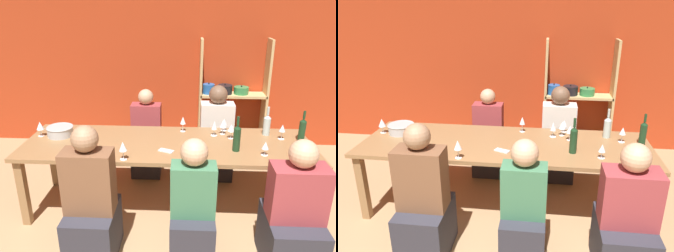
{
  "view_description": "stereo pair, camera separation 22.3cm",
  "coord_description": "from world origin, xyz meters",
  "views": [
    {
      "loc": [
        0.17,
        -1.17,
        2.15
      ],
      "look_at": [
        -0.01,
        2.08,
        0.92
      ],
      "focal_mm": 35.0,
      "sensor_mm": 36.0,
      "label": 1
    },
    {
      "loc": [
        0.39,
        -1.15,
        2.15
      ],
      "look_at": [
        -0.01,
        2.08,
        0.92
      ],
      "focal_mm": 35.0,
      "sensor_mm": 36.0,
      "label": 2
    }
  ],
  "objects": [
    {
      "name": "wall_back_red",
      "position": [
        0.0,
        3.83,
        1.35
      ],
      "size": [
        8.8,
        0.06,
        2.7
      ],
      "color": "#B23819",
      "rests_on": "ground_plane"
    },
    {
      "name": "shelf_unit",
      "position": [
        0.85,
        3.63,
        0.61
      ],
      "size": [
        1.01,
        0.3,
        1.68
      ],
      "color": "tan",
      "rests_on": "ground_plane"
    },
    {
      "name": "dining_table",
      "position": [
        -0.01,
        1.98,
        0.7
      ],
      "size": [
        3.02,
        0.95,
        0.77
      ],
      "color": "olive",
      "rests_on": "ground_plane"
    },
    {
      "name": "mixing_bowl",
      "position": [
        -1.2,
        2.11,
        0.83
      ],
      "size": [
        0.29,
        0.29,
        0.1
      ],
      "color": "#B7BABC",
      "rests_on": "dining_table"
    },
    {
      "name": "wine_bottle_green",
      "position": [
        0.68,
        1.82,
        0.92
      ],
      "size": [
        0.07,
        0.07,
        0.36
      ],
      "color": "#19381E",
      "rests_on": "dining_table"
    },
    {
      "name": "wine_bottle_dark",
      "position": [
        1.4,
        2.1,
        0.91
      ],
      "size": [
        0.07,
        0.07,
        0.34
      ],
      "color": "#19381E",
      "rests_on": "dining_table"
    },
    {
      "name": "wine_bottle_amber",
      "position": [
        1.08,
        2.27,
        0.9
      ],
      "size": [
        0.08,
        0.08,
        0.32
      ],
      "color": "#B2C6C1",
      "rests_on": "dining_table"
    },
    {
      "name": "wine_glass_empty_a",
      "position": [
        -1.41,
        2.09,
        0.89
      ],
      "size": [
        0.08,
        0.08,
        0.16
      ],
      "color": "white",
      "rests_on": "dining_table"
    },
    {
      "name": "wine_glass_red_a",
      "position": [
        0.67,
        2.13,
        0.89
      ],
      "size": [
        0.08,
        0.08,
        0.16
      ],
      "color": "white",
      "rests_on": "dining_table"
    },
    {
      "name": "wine_glass_empty_b",
      "position": [
        0.94,
        1.73,
        0.87
      ],
      "size": [
        0.07,
        0.07,
        0.14
      ],
      "color": "white",
      "rests_on": "dining_table"
    },
    {
      "name": "wine_glass_white_a",
      "position": [
        -0.4,
        1.57,
        0.9
      ],
      "size": [
        0.08,
        0.08,
        0.18
      ],
      "color": "white",
      "rests_on": "dining_table"
    },
    {
      "name": "wine_glass_white_b",
      "position": [
        1.21,
        2.15,
        0.89
      ],
      "size": [
        0.07,
        0.07,
        0.16
      ],
      "color": "white",
      "rests_on": "dining_table"
    },
    {
      "name": "wine_glass_empty_c",
      "position": [
        0.49,
        2.21,
        0.89
      ],
      "size": [
        0.07,
        0.07,
        0.17
      ],
      "color": "white",
      "rests_on": "dining_table"
    },
    {
      "name": "wine_glass_white_c",
      "position": [
        0.59,
        2.26,
        0.89
      ],
      "size": [
        0.08,
        0.08,
        0.17
      ],
      "color": "white",
      "rests_on": "dining_table"
    },
    {
      "name": "wine_glass_red_b",
      "position": [
        0.15,
        2.31,
        0.9
      ],
      "size": [
        0.06,
        0.06,
        0.18
      ],
      "color": "white",
      "rests_on": "dining_table"
    },
    {
      "name": "wine_glass_red_c",
      "position": [
        0.62,
        2.37,
        0.87
      ],
      "size": [
        0.07,
        0.07,
        0.14
      ],
      "color": "white",
      "rests_on": "dining_table"
    },
    {
      "name": "wine_glass_white_d",
      "position": [
        -0.76,
        1.58,
        0.9
      ],
      "size": [
        0.06,
        0.06,
        0.18
      ],
      "color": "white",
      "rests_on": "dining_table"
    },
    {
      "name": "cell_phone",
      "position": [
        -0.01,
        1.77,
        0.78
      ],
      "size": [
        0.17,
        0.12,
        0.01
      ],
      "color": "silver",
      "rests_on": "dining_table"
    },
    {
      "name": "person_near_a",
      "position": [
        0.25,
        1.22,
        0.43
      ],
      "size": [
        0.38,
        0.47,
        1.14
      ],
      "color": "#2D2D38",
      "rests_on": "ground_plane"
    },
    {
      "name": "person_far_a",
      "position": [
        0.58,
        2.78,
        0.44
      ],
      "size": [
        0.42,
        0.52,
        1.21
      ],
      "rotation": [
        0.0,
        0.0,
        3.14
      ],
      "color": "#2D2D38",
      "rests_on": "ground_plane"
    },
    {
      "name": "person_near_b",
      "position": [
        1.09,
        1.15,
        0.43
      ],
      "size": [
        0.45,
        0.56,
        1.18
      ],
      "color": "#2D2D38",
      "rests_on": "ground_plane"
    },
    {
      "name": "person_far_b",
      "position": [
        -0.33,
        2.77,
        0.42
      ],
      "size": [
        0.38,
        0.47,
        1.14
      ],
      "rotation": [
        0.0,
        0.0,
        3.14
      ],
      "color": "#2D2D38",
      "rests_on": "ground_plane"
    },
    {
      "name": "person_near_c",
      "position": [
        -0.62,
        1.19,
        0.46
      ],
      "size": [
        0.42,
        0.52,
        1.25
      ],
      "color": "#2D2D38",
      "rests_on": "ground_plane"
    }
  ]
}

